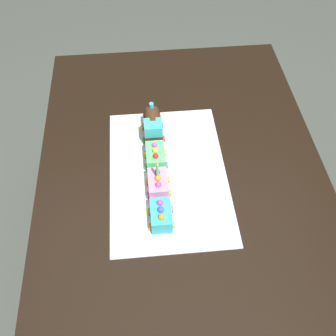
{
  "coord_description": "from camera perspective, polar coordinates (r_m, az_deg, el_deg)",
  "views": [
    {
      "loc": [
        0.78,
        -0.12,
        1.79
      ],
      "look_at": [
        0.01,
        -0.05,
        0.77
      ],
      "focal_mm": 40.37,
      "sensor_mm": 36.0,
      "label": 1
    }
  ],
  "objects": [
    {
      "name": "ground_plane",
      "position": [
        1.96,
        1.5,
        -13.54
      ],
      "size": [
        8.0,
        8.0,
        0.0
      ],
      "primitive_type": "plane",
      "color": "#474C44"
    },
    {
      "name": "dining_table",
      "position": [
        1.4,
        2.04,
        -3.03
      ],
      "size": [
        1.4,
        1.0,
        0.74
      ],
      "color": "black",
      "rests_on": "ground"
    },
    {
      "name": "cake_board",
      "position": [
        1.31,
        0.0,
        -0.85
      ],
      "size": [
        0.6,
        0.4,
        0.0
      ],
      "primitive_type": "cube",
      "color": "silver",
      "rests_on": "dining_table"
    },
    {
      "name": "cake_locomotive",
      "position": [
        1.39,
        -2.31,
        6.36
      ],
      "size": [
        0.14,
        0.08,
        0.12
      ],
      "color": "#472816",
      "rests_on": "cake_board"
    },
    {
      "name": "cake_car_hopper_mint_green",
      "position": [
        1.31,
        -1.9,
        1.78
      ],
      "size": [
        0.1,
        0.08,
        0.07
      ],
      "color": "#59CC7A",
      "rests_on": "cake_board"
    },
    {
      "name": "cake_car_gondola_bubblegum",
      "position": [
        1.24,
        -1.51,
        -2.43
      ],
      "size": [
        0.1,
        0.08,
        0.07
      ],
      "color": "pink",
      "rests_on": "cake_board"
    },
    {
      "name": "cake_car_tanker_turquoise",
      "position": [
        1.18,
        -1.07,
        -7.12
      ],
      "size": [
        0.1,
        0.08,
        0.07
      ],
      "color": "#38B7C6",
      "rests_on": "cake_board"
    },
    {
      "name": "birthday_candle",
      "position": [
        1.19,
        -1.62,
        -0.07
      ],
      "size": [
        0.01,
        0.01,
        0.06
      ],
      "color": "#66D872",
      "rests_on": "cake_car_gondola_bubblegum"
    }
  ]
}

